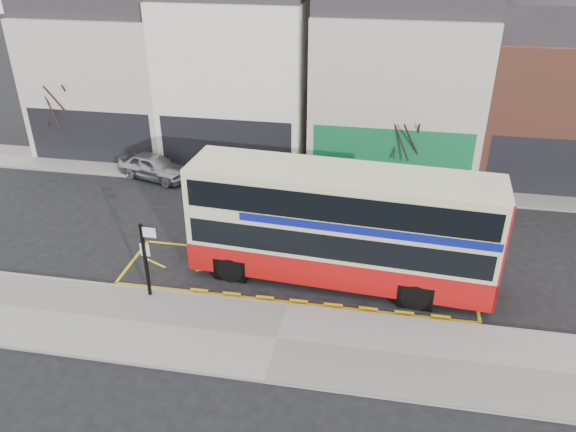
% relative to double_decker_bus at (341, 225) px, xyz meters
% --- Properties ---
extents(ground, '(120.00, 120.00, 0.00)m').
position_rel_double_decker_bus_xyz_m(ground, '(-1.72, -1.85, -2.46)').
color(ground, black).
rests_on(ground, ground).
extents(pavement, '(40.00, 4.00, 0.15)m').
position_rel_double_decker_bus_xyz_m(pavement, '(-1.72, -4.15, -2.38)').
color(pavement, gray).
rests_on(pavement, ground).
extents(kerb, '(40.00, 0.15, 0.15)m').
position_rel_double_decker_bus_xyz_m(kerb, '(-1.72, -2.23, -2.38)').
color(kerb, gray).
rests_on(kerb, ground).
extents(far_pavement, '(50.00, 3.00, 0.15)m').
position_rel_double_decker_bus_xyz_m(far_pavement, '(-1.72, 9.15, -2.38)').
color(far_pavement, gray).
rests_on(far_pavement, ground).
extents(road_markings, '(14.00, 3.40, 0.01)m').
position_rel_double_decker_bus_xyz_m(road_markings, '(-1.72, -0.25, -2.45)').
color(road_markings, yellow).
rests_on(road_markings, ground).
extents(terrace_far_left, '(8.00, 8.01, 10.80)m').
position_rel_double_decker_bus_xyz_m(terrace_far_left, '(-15.22, 13.14, 2.37)').
color(terrace_far_left, beige).
rests_on(terrace_far_left, ground).
extents(terrace_left, '(8.00, 8.01, 11.80)m').
position_rel_double_decker_bus_xyz_m(terrace_left, '(-7.22, 13.14, 2.87)').
color(terrace_left, white).
rests_on(terrace_left, ground).
extents(terrace_green_shop, '(9.00, 8.01, 11.30)m').
position_rel_double_decker_bus_xyz_m(terrace_green_shop, '(1.78, 13.14, 2.62)').
color(terrace_green_shop, beige).
rests_on(terrace_green_shop, ground).
extents(terrace_right, '(9.00, 8.01, 10.30)m').
position_rel_double_decker_bus_xyz_m(terrace_right, '(10.78, 13.13, 2.12)').
color(terrace_right, brown).
rests_on(terrace_right, ground).
extents(double_decker_bus, '(11.85, 3.52, 4.67)m').
position_rel_double_decker_bus_xyz_m(double_decker_bus, '(0.00, 0.00, 0.00)').
color(double_decker_bus, beige).
rests_on(double_decker_bus, ground).
extents(bus_stop_post, '(0.76, 0.14, 3.08)m').
position_rel_double_decker_bus_xyz_m(bus_stop_post, '(-6.90, -2.55, -0.46)').
color(bus_stop_post, black).
rests_on(bus_stop_post, pavement).
extents(car_silver, '(4.41, 2.77, 1.40)m').
position_rel_double_decker_bus_xyz_m(car_silver, '(-11.00, 7.90, -1.76)').
color(car_silver, '#A8A7AC').
rests_on(car_silver, ground).
extents(car_grey, '(4.43, 2.29, 1.39)m').
position_rel_double_decker_bus_xyz_m(car_grey, '(-3.92, 6.56, -1.76)').
color(car_grey, '#373A3E').
rests_on(car_grey, ground).
extents(car_white, '(5.17, 3.21, 1.40)m').
position_rel_double_decker_bus_xyz_m(car_white, '(4.60, 6.78, -1.76)').
color(car_white, white).
rests_on(car_white, ground).
extents(street_tree_left, '(2.77, 2.77, 5.98)m').
position_rel_double_decker_bus_xyz_m(street_tree_left, '(-16.98, 9.66, 1.62)').
color(street_tree_left, '#331D17').
rests_on(street_tree_left, ground).
extents(street_tree_right, '(2.16, 2.16, 4.67)m').
position_rel_double_decker_bus_xyz_m(street_tree_right, '(2.46, 9.43, 0.72)').
color(street_tree_right, '#331D17').
rests_on(street_tree_right, ground).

